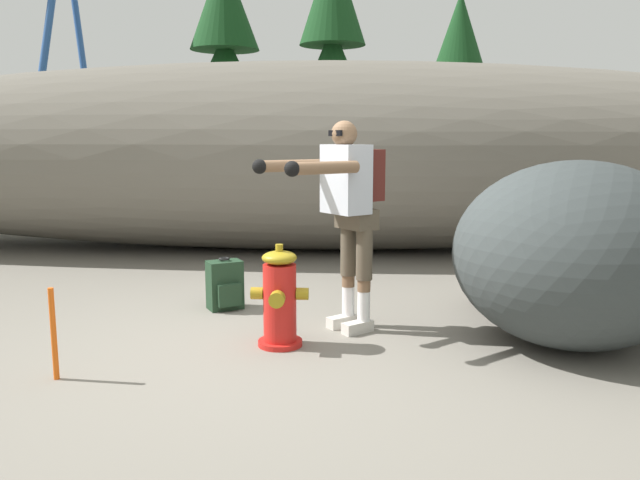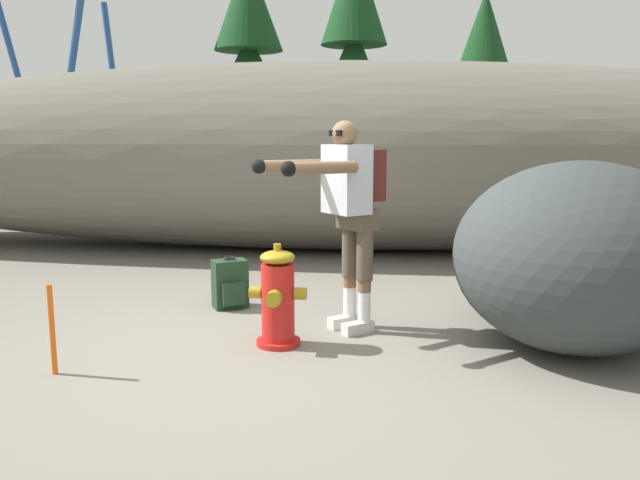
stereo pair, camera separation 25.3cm
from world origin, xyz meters
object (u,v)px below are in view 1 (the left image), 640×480
Objects in this scene: utility_worker at (347,199)px; boulder_small at (517,268)px; fire_hydrant at (280,300)px; boulder_large at (575,254)px; boulder_mid at (640,286)px; survey_stake at (54,334)px; spare_backpack at (225,285)px.

boulder_small is (1.51, 0.70, -0.68)m from utility_worker.
fire_hydrant is 0.43× the size of boulder_large.
boulder_small is (-0.16, 0.96, -0.31)m from boulder_large.
boulder_small is at bearing 28.76° from fire_hydrant.
boulder_large is at bearing -140.26° from boulder_mid.
fire_hydrant is 0.91× the size of boulder_mid.
utility_worker is 1.67× the size of boulder_small.
boulder_large is (2.16, 0.14, 0.34)m from fire_hydrant.
utility_worker is at bearing 38.95° from fire_hydrant.
survey_stake is (-3.36, -1.83, -0.08)m from boulder_small.
fire_hydrant is at bearing 2.16° from spare_backpack.
boulder_large is (1.67, -0.26, -0.37)m from utility_worker.
utility_worker reaches higher than spare_backpack.
boulder_large is at bearing 132.48° from utility_worker.
boulder_mid is at bearing 57.14° from spare_backpack.
boulder_large reaches higher than boulder_small.
spare_backpack is (-1.10, 0.59, -0.84)m from utility_worker.
boulder_mid is (3.55, -0.21, 0.09)m from spare_backpack.
boulder_mid is 1.40× the size of survey_stake.
utility_worker is at bearing -155.08° from boulder_small.
fire_hydrant reaches higher than boulder_small.
fire_hydrant reaches higher than spare_backpack.
fire_hydrant is 2.29m from boulder_small.
utility_worker reaches higher than boulder_small.
survey_stake is at bearing -7.22° from utility_worker.
spare_backpack is at bearing 162.89° from boulder_large.
spare_backpack is at bearing 66.62° from survey_stake.
boulder_large reaches higher than survey_stake.
fire_hydrant is 0.46× the size of utility_worker.
survey_stake is (-0.74, -1.72, 0.08)m from spare_backpack.
spare_backpack is at bearing -66.99° from utility_worker.
fire_hydrant is 1.63× the size of spare_backpack.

